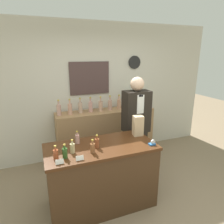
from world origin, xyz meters
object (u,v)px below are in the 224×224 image
Objects in this scene: potted_plant at (137,99)px; tape_dispenser at (152,143)px; paper_bag at (138,126)px; shopkeeper at (136,128)px.

potted_plant is 3.51× the size of tape_dispenser.
paper_bag is (-0.60, -1.16, -0.12)m from potted_plant.
tape_dispenser is (-0.58, -1.53, -0.25)m from potted_plant.
tape_dispenser is at bearing -101.74° from shopkeeper.
shopkeeper is 5.78× the size of paper_bag.
shopkeeper is at bearing 65.57° from paper_bag.
potted_plant is 1.31m from paper_bag.
shopkeeper is at bearing 78.26° from tape_dispenser.
shopkeeper is 19.33× the size of tape_dispenser.
potted_plant reaches higher than paper_bag.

